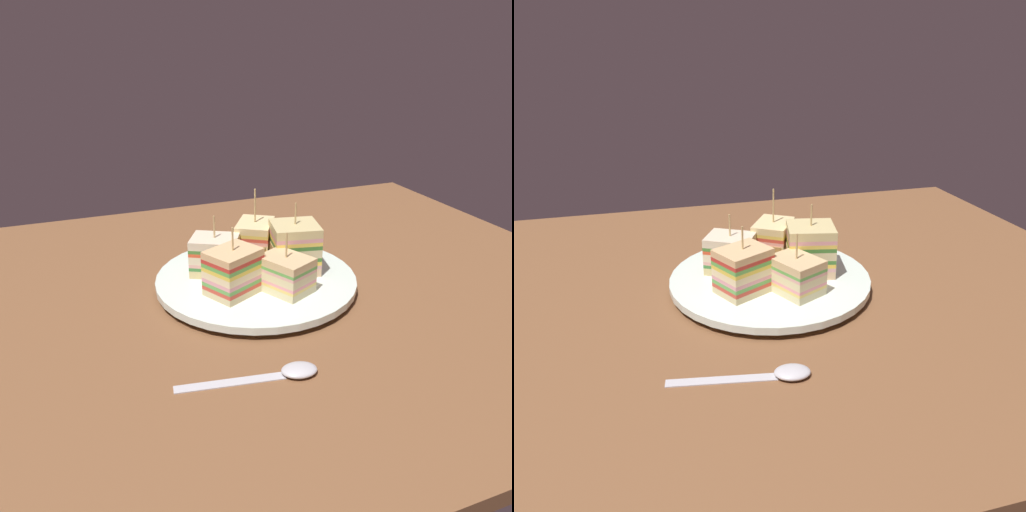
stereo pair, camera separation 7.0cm
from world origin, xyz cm
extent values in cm
cube|color=brown|center=(0.00, 0.00, -0.90)|extent=(101.40, 79.17, 1.80)
cylinder|color=white|center=(0.00, 0.00, 0.40)|extent=(17.14, 17.14, 0.81)
cylinder|color=white|center=(0.00, 0.00, 1.30)|extent=(27.65, 27.65, 0.99)
cube|color=#DFB588|center=(5.79, 0.32, 2.39)|extent=(7.48, 7.23, 1.17)
cube|color=#9E7242|center=(2.74, 0.96, 2.39)|extent=(1.48, 5.84, 1.17)
cube|color=#E0A2A2|center=(5.79, 0.32, 3.25)|extent=(7.48, 7.23, 0.56)
cube|color=yellow|center=(5.79, 0.32, 3.81)|extent=(7.48, 7.23, 0.56)
cube|color=#3E7C33|center=(5.79, 0.32, 4.36)|extent=(7.48, 7.23, 0.56)
cube|color=beige|center=(5.79, 0.32, 5.22)|extent=(7.48, 7.23, 1.17)
cube|color=#9E7242|center=(2.74, 0.96, 5.22)|extent=(1.48, 5.84, 1.17)
cube|color=#3E7B31|center=(5.79, 0.32, 6.09)|extent=(7.48, 7.23, 0.56)
cube|color=#F5CF52|center=(5.79, 0.32, 6.64)|extent=(7.48, 7.23, 0.56)
cube|color=pink|center=(5.79, 0.32, 7.20)|extent=(7.48, 7.23, 0.56)
cube|color=#D1BE7E|center=(5.79, 0.32, 8.06)|extent=(7.48, 7.23, 1.17)
cylinder|color=tan|center=(5.79, 0.32, 10.17)|extent=(0.24, 0.24, 3.04)
cube|color=#D0BD7E|center=(1.98, 5.45, 2.28)|extent=(7.50, 7.97, 0.97)
cube|color=#B2844C|center=(0.32, 2.81, 2.28)|extent=(4.16, 2.75, 0.97)
cube|color=#D5462B|center=(1.98, 5.45, 3.01)|extent=(7.50, 7.97, 0.49)
cube|color=#56A13D|center=(1.98, 5.45, 3.50)|extent=(7.50, 7.97, 0.49)
cube|color=#E5D054|center=(1.98, 5.45, 3.99)|extent=(7.50, 7.97, 0.49)
cube|color=#D1B682|center=(1.98, 5.45, 4.72)|extent=(7.50, 7.97, 0.97)
cube|color=#9E7242|center=(0.32, 2.81, 4.72)|extent=(4.16, 2.75, 0.97)
cube|color=pink|center=(1.98, 5.45, 5.45)|extent=(7.50, 7.97, 0.49)
cube|color=#D14336|center=(1.98, 5.45, 5.94)|extent=(7.50, 7.97, 0.49)
cube|color=#E9C652|center=(1.98, 5.45, 6.43)|extent=(7.50, 7.97, 0.49)
cube|color=beige|center=(1.98, 5.45, 7.16)|extent=(7.50, 7.97, 0.97)
cylinder|color=tan|center=(1.98, 5.45, 10.12)|extent=(0.24, 0.24, 4.95)
cube|color=#D5BE7D|center=(-4.87, 3.16, 2.35)|extent=(7.99, 7.46, 1.11)
cube|color=#9E7242|center=(-2.13, 1.67, 2.35)|extent=(2.58, 4.45, 1.11)
cube|color=#3D813A|center=(-4.87, 3.16, 3.15)|extent=(7.99, 7.46, 0.48)
cube|color=#E5A195|center=(-4.87, 3.16, 3.63)|extent=(7.99, 7.46, 0.48)
cube|color=beige|center=(-4.87, 3.16, 4.43)|extent=(7.99, 7.46, 1.11)
cube|color=#9E7242|center=(-2.13, 1.67, 4.43)|extent=(2.58, 4.45, 1.11)
cube|color=#DD4A28|center=(-4.87, 3.16, 5.23)|extent=(7.99, 7.46, 0.48)
cube|color=#427C31|center=(-4.87, 3.16, 5.71)|extent=(7.99, 7.46, 0.48)
cube|color=beige|center=(-4.87, 3.16, 6.51)|extent=(7.99, 7.46, 1.11)
cylinder|color=tan|center=(-4.87, 3.16, 8.61)|extent=(0.24, 0.24, 3.10)
cube|color=beige|center=(-4.54, -3.61, 2.26)|extent=(7.94, 7.35, 0.91)
cube|color=#B2844C|center=(-1.76, -2.21, 2.26)|extent=(2.44, 4.52, 0.91)
cube|color=#C9402F|center=(-4.54, -3.61, 2.98)|extent=(7.94, 7.35, 0.54)
cube|color=#60A84B|center=(-4.54, -3.61, 3.52)|extent=(7.94, 7.35, 0.54)
cube|color=pink|center=(-4.54, -3.61, 4.06)|extent=(7.94, 7.35, 0.54)
cube|color=beige|center=(-4.54, -3.61, 4.79)|extent=(7.94, 7.35, 0.91)
cube|color=#B2844C|center=(-1.76, -2.21, 4.79)|extent=(2.44, 4.52, 0.91)
cube|color=yellow|center=(-4.54, -3.61, 5.52)|extent=(7.94, 7.35, 0.54)
cube|color=#5BAD4A|center=(-4.54, -3.61, 6.06)|extent=(7.94, 7.35, 0.54)
cube|color=red|center=(-4.54, -3.61, 6.59)|extent=(7.94, 7.35, 0.54)
cube|color=#DFB47C|center=(-4.54, -3.61, 7.32)|extent=(7.94, 7.35, 0.91)
cylinder|color=tan|center=(-4.54, -3.61, 9.29)|extent=(0.24, 0.24, 3.03)
cube|color=beige|center=(2.00, -5.45, 2.31)|extent=(7.15, 7.85, 1.02)
cube|color=#9E7242|center=(0.63, -2.64, 2.31)|extent=(4.39, 2.31, 1.02)
cube|color=#EECC62|center=(2.00, -5.45, 3.03)|extent=(7.15, 7.85, 0.41)
cube|color=pink|center=(2.00, -5.45, 3.44)|extent=(7.15, 7.85, 0.41)
cube|color=beige|center=(2.00, -5.45, 4.16)|extent=(7.15, 7.85, 1.02)
cube|color=#B2844C|center=(0.63, -2.64, 4.16)|extent=(4.39, 2.31, 1.02)
cube|color=#E3A496|center=(2.00, -5.45, 4.87)|extent=(7.15, 7.85, 0.41)
cube|color=#5DA747|center=(2.00, -5.45, 5.29)|extent=(7.15, 7.85, 0.41)
cube|color=#D5B37D|center=(2.00, -5.45, 6.00)|extent=(7.15, 7.85, 1.02)
cylinder|color=tan|center=(2.00, -5.45, 8.19)|extent=(0.24, 0.24, 3.36)
cylinder|color=#E9D773|center=(1.25, -2.62, 2.13)|extent=(4.50, 4.53, 1.10)
cylinder|color=#E5C563|center=(-0.63, -0.99, 2.65)|extent=(4.47, 4.49, 0.97)
cylinder|color=#D3C166|center=(1.33, -0.69, 3.31)|extent=(5.19, 5.16, 1.05)
cylinder|color=#D2B358|center=(0.26, -0.32, 3.41)|extent=(4.11, 4.08, 0.98)
cube|color=silver|center=(-10.27, -19.02, 0.12)|extent=(11.53, 3.03, 0.25)
ellipsoid|color=silver|center=(-3.09, -20.18, 0.50)|extent=(4.23, 3.34, 1.00)
camera|label=1|loc=(-23.40, -59.56, 32.58)|focal=35.91mm
camera|label=2|loc=(-16.78, -61.75, 32.58)|focal=35.91mm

